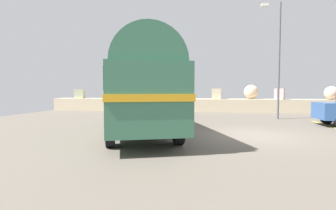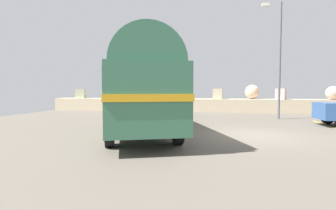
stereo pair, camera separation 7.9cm
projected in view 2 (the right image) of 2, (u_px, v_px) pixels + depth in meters
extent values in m
cube|color=#5C544A|center=(253.00, 136.00, 10.48)|extent=(32.00, 26.00, 0.02)
cube|color=#C0AF8F|center=(231.00, 105.00, 22.07)|extent=(31.36, 1.80, 1.10)
cube|color=#BBBF97|center=(81.00, 94.00, 23.89)|extent=(0.89, 0.72, 0.82)
cube|color=tan|center=(120.00, 93.00, 23.13)|extent=(1.30, 1.29, 1.00)
sphere|color=tan|center=(154.00, 92.00, 23.34)|extent=(1.09, 1.09, 1.09)
sphere|color=tan|center=(179.00, 91.00, 22.32)|extent=(1.35, 1.35, 1.35)
cube|color=#B5A889|center=(218.00, 94.00, 22.30)|extent=(0.84, 0.94, 0.88)
sphere|color=#CFAE8F|center=(252.00, 92.00, 22.20)|extent=(1.19, 1.19, 1.19)
cube|color=#C3A5A1|center=(281.00, 94.00, 21.02)|extent=(0.99, 1.08, 0.88)
sphere|color=#D0AD95|center=(333.00, 93.00, 20.59)|extent=(1.05, 1.05, 1.05)
cube|color=gold|center=(330.00, 126.00, 13.22)|extent=(0.12, 4.40, 0.01)
cylinder|color=black|center=(114.00, 116.00, 13.46)|extent=(0.58, 1.00, 0.96)
cylinder|color=black|center=(157.00, 115.00, 13.84)|extent=(0.58, 1.00, 0.96)
cylinder|color=black|center=(110.00, 132.00, 8.34)|extent=(0.58, 1.00, 0.96)
cylinder|color=black|center=(178.00, 130.00, 8.72)|extent=(0.58, 1.00, 0.96)
cube|color=#376D51|center=(139.00, 96.00, 11.03)|extent=(5.06, 8.72, 2.10)
cylinder|color=#376D51|center=(139.00, 71.00, 10.97)|extent=(4.76, 8.34, 2.20)
cube|color=gold|center=(139.00, 95.00, 11.02)|extent=(5.13, 8.81, 0.20)
cube|color=black|center=(139.00, 83.00, 11.00)|extent=(4.98, 8.41, 0.64)
cube|color=silver|center=(135.00, 110.00, 15.28)|extent=(2.20, 0.91, 0.28)
cylinder|color=black|center=(328.00, 118.00, 14.02)|extent=(0.62, 0.21, 0.62)
cylinder|color=#5B5B60|center=(280.00, 61.00, 16.28)|extent=(0.14, 0.14, 7.27)
cube|color=beige|center=(266.00, 5.00, 16.35)|extent=(0.44, 0.24, 0.18)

